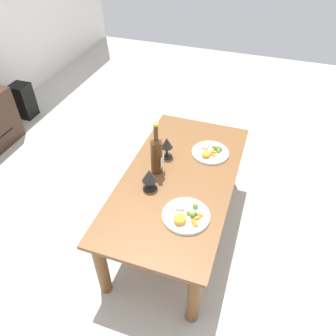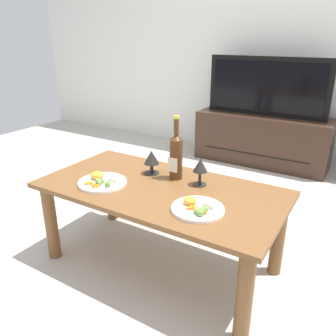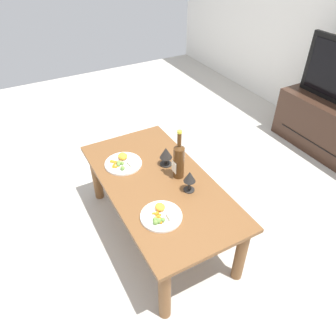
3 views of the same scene
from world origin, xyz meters
name	(u,v)px [view 3 (image 3 of 3)]	position (x,y,z in m)	size (l,w,h in m)	color
ground_plane	(159,231)	(0.00, 0.00, 0.00)	(6.40, 6.40, 0.00)	#B7B2A8
dining_table	(159,192)	(0.00, 0.00, 0.39)	(1.26, 0.65, 0.47)	brown
wine_bottle	(179,160)	(0.01, 0.14, 0.61)	(0.07, 0.07, 0.35)	#4C2D14
goblet_left	(166,154)	(-0.14, 0.13, 0.57)	(0.09, 0.09, 0.14)	black
goblet_right	(190,178)	(0.16, 0.13, 0.58)	(0.08, 0.08, 0.15)	black
dinner_plate_left	(123,163)	(-0.28, -0.13, 0.49)	(0.26, 0.26, 0.05)	white
dinner_plate_right	(161,215)	(0.28, -0.13, 0.49)	(0.24, 0.24, 0.05)	white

